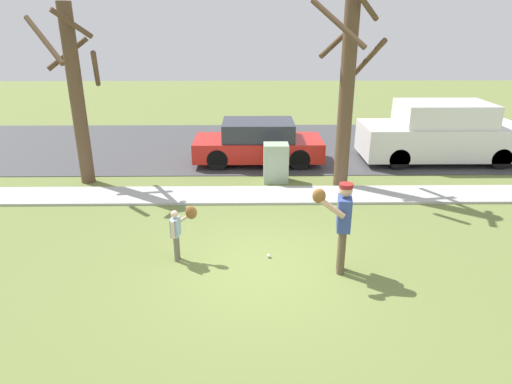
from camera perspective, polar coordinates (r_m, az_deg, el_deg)
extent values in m
plane|color=olive|center=(11.52, 0.75, -0.71)|extent=(48.00, 48.00, 0.00)
cube|color=#B2B2AD|center=(11.60, 0.74, -0.39)|extent=(36.00, 1.20, 0.06)
cube|color=#424244|center=(16.36, 0.31, 5.93)|extent=(36.00, 6.80, 0.02)
cylinder|color=brown|center=(8.12, 10.82, -7.59)|extent=(0.13, 0.13, 0.84)
cylinder|color=brown|center=(8.27, 10.78, -7.04)|extent=(0.13, 0.13, 0.84)
cube|color=#33478C|center=(7.88, 11.15, -2.70)|extent=(0.29, 0.43, 0.60)
sphere|color=tan|center=(7.73, 11.37, 0.22)|extent=(0.23, 0.23, 0.23)
cylinder|color=maroon|center=(7.70, 11.42, 0.81)|extent=(0.24, 0.24, 0.07)
cylinder|color=tan|center=(7.56, 9.44, -1.88)|extent=(0.53, 0.17, 0.40)
ellipsoid|color=brown|center=(7.48, 8.02, -0.51)|extent=(0.24, 0.17, 0.26)
cylinder|color=tan|center=(8.11, 11.08, -1.88)|extent=(0.10, 0.10, 0.56)
cylinder|color=#6B6656|center=(8.67, -9.94, -6.85)|extent=(0.08, 0.08, 0.51)
cylinder|color=#6B6656|center=(8.58, -10.14, -7.16)|extent=(0.08, 0.08, 0.51)
cube|color=#8CADC6|center=(8.43, -10.23, -4.40)|extent=(0.17, 0.26, 0.36)
sphere|color=beige|center=(8.33, -10.34, -2.79)|extent=(0.14, 0.14, 0.14)
cylinder|color=beige|center=(8.47, -8.99, -3.25)|extent=(0.32, 0.10, 0.24)
ellipsoid|color=brown|center=(8.39, -8.26, -2.60)|extent=(0.24, 0.17, 0.26)
cylinder|color=beige|center=(8.30, -10.55, -4.77)|extent=(0.06, 0.06, 0.34)
sphere|color=white|center=(8.68, 1.64, -8.12)|extent=(0.07, 0.07, 0.07)
cube|color=#9EB293|center=(12.53, 2.54, 3.73)|extent=(0.68, 0.55, 1.09)
cylinder|color=brown|center=(11.98, 11.47, 12.58)|extent=(0.38, 0.38, 5.18)
cylinder|color=brown|center=(12.18, 14.14, 16.19)|extent=(0.54, 1.37, 1.03)
cylinder|color=brown|center=(12.21, 10.39, 18.43)|extent=(1.05, 0.69, 0.86)
cylinder|color=brown|center=(11.32, 10.42, 20.35)|extent=(1.26, 1.12, 1.14)
cylinder|color=brown|center=(11.63, 13.82, 22.17)|extent=(0.84, 0.72, 0.74)
cylinder|color=brown|center=(12.96, -21.83, 11.09)|extent=(0.37, 0.37, 4.71)
cylinder|color=brown|center=(12.86, -19.72, 14.48)|extent=(0.53, 1.36, 1.03)
cylinder|color=brown|center=(13.30, -22.85, 15.91)|extent=(1.05, 0.69, 0.85)
cylinder|color=brown|center=(12.55, -25.36, 17.08)|extent=(1.26, 1.11, 1.14)
cylinder|color=brown|center=(12.46, -22.40, 19.23)|extent=(0.84, 0.72, 0.74)
cube|color=red|center=(14.25, 0.27, 5.67)|extent=(4.00, 1.75, 0.60)
cube|color=#2D333D|center=(14.10, 0.27, 7.93)|extent=(2.20, 1.61, 0.55)
cylinder|color=black|center=(15.10, 4.95, 5.86)|extent=(0.64, 0.22, 0.64)
cylinder|color=black|center=(13.63, 5.55, 4.18)|extent=(0.64, 0.22, 0.64)
cylinder|color=black|center=(15.06, -4.53, 5.83)|extent=(0.64, 0.22, 0.64)
cylinder|color=black|center=(13.59, -4.93, 4.15)|extent=(0.64, 0.22, 0.64)
cube|color=silver|center=(15.52, 22.39, 6.13)|extent=(5.00, 1.95, 1.00)
cube|color=silver|center=(15.35, 22.83, 9.19)|extent=(2.75, 1.79, 0.70)
cylinder|color=black|center=(17.01, 25.98, 5.54)|extent=(0.64, 0.22, 0.64)
cylinder|color=black|center=(15.54, 28.67, 3.77)|extent=(0.64, 0.22, 0.64)
cylinder|color=black|center=(15.87, 15.87, 5.89)|extent=(0.64, 0.22, 0.64)
cylinder|color=black|center=(14.28, 17.73, 4.05)|extent=(0.64, 0.22, 0.64)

